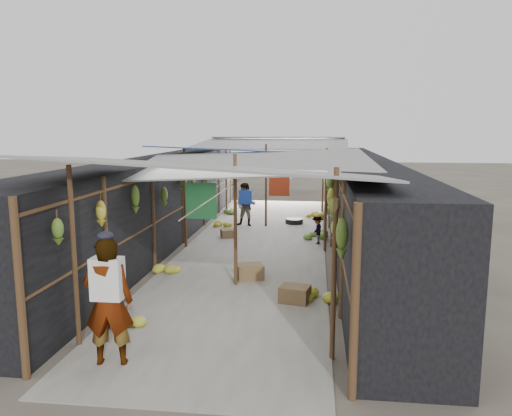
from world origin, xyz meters
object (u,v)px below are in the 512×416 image
at_px(crate_near, 295,294).
at_px(vendor_elderly, 109,302).
at_px(shopper_blue, 246,205).
at_px(vendor_seated, 317,230).
at_px(black_basin, 294,221).

relative_size(crate_near, vendor_elderly, 0.29).
distance_m(crate_near, shopper_blue, 7.11).
bearing_deg(vendor_seated, shopper_blue, -145.47).
bearing_deg(vendor_elderly, black_basin, -111.36).
height_order(vendor_elderly, shopper_blue, vendor_elderly).
height_order(black_basin, vendor_elderly, vendor_elderly).
height_order(vendor_elderly, vendor_seated, vendor_elderly).
xyz_separation_m(crate_near, vendor_seated, (0.40, 4.57, 0.24)).
distance_m(vendor_elderly, shopper_blue, 9.50).
relative_size(crate_near, black_basin, 0.88).
bearing_deg(vendor_seated, black_basin, -175.60).
relative_size(vendor_elderly, vendor_seated, 2.18).
height_order(shopper_blue, vendor_seated, shopper_blue).
height_order(crate_near, vendor_seated, vendor_seated).
bearing_deg(vendor_elderly, shopper_blue, -103.05).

